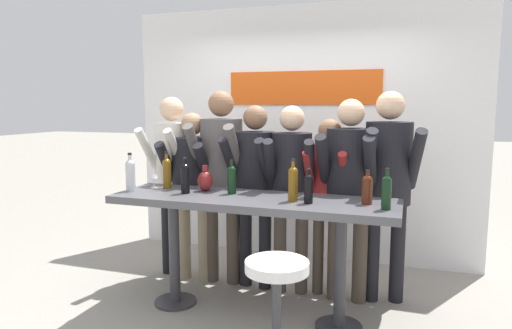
{
  "coord_description": "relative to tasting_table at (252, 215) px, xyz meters",
  "views": [
    {
      "loc": [
        1.16,
        -3.34,
        1.71
      ],
      "look_at": [
        0.0,
        0.1,
        1.23
      ],
      "focal_mm": 32.0,
      "sensor_mm": 36.0,
      "label": 1
    }
  ],
  "objects": [
    {
      "name": "wine_bottle_1",
      "position": [
        -0.57,
        -0.02,
        0.28
      ],
      "size": [
        0.07,
        0.07,
        0.3
      ],
      "color": "black",
      "rests_on": "tasting_table"
    },
    {
      "name": "wine_bottle_4",
      "position": [
        -0.21,
        0.09,
        0.28
      ],
      "size": [
        0.07,
        0.07,
        0.28
      ],
      "color": "black",
      "rests_on": "tasting_table"
    },
    {
      "name": "person_center_right",
      "position": [
        0.18,
        0.54,
        0.22
      ],
      "size": [
        0.48,
        0.58,
        1.7
      ],
      "rotation": [
        0.0,
        0.0,
        0.15
      ],
      "color": "#473D33",
      "rests_on": "ground_plane"
    },
    {
      "name": "person_far_right",
      "position": [
        0.69,
        0.53,
        0.25
      ],
      "size": [
        0.48,
        0.57,
        1.75
      ],
      "rotation": [
        0.0,
        0.0,
        -0.02
      ],
      "color": "#473D33",
      "rests_on": "ground_plane"
    },
    {
      "name": "bar_stool",
      "position": [
        0.4,
        -0.67,
        -0.35
      ],
      "size": [
        0.43,
        0.43,
        0.73
      ],
      "color": "#333338",
      "rests_on": "ground_plane"
    },
    {
      "name": "wine_bottle_0",
      "position": [
        1.02,
        -0.1,
        0.28
      ],
      "size": [
        0.07,
        0.07,
        0.29
      ],
      "color": "black",
      "rests_on": "tasting_table"
    },
    {
      "name": "person_rightmost",
      "position": [
        1.0,
        0.62,
        0.29
      ],
      "size": [
        0.53,
        0.64,
        1.82
      ],
      "rotation": [
        0.0,
        0.0,
        0.21
      ],
      "color": "black",
      "rests_on": "ground_plane"
    },
    {
      "name": "tasting_table",
      "position": [
        0.0,
        0.0,
        0.0
      ],
      "size": [
        2.27,
        0.65,
        0.98
      ],
      "color": "#4C4C51",
      "rests_on": "ground_plane"
    },
    {
      "name": "ground_plane",
      "position": [
        0.0,
        0.0,
        -0.83
      ],
      "size": [
        40.0,
        40.0,
        0.0
      ],
      "primitive_type": "plane",
      "color": "gray"
    },
    {
      "name": "person_center_left",
      "position": [
        -0.5,
        0.57,
        0.3
      ],
      "size": [
        0.49,
        0.6,
        1.83
      ],
      "rotation": [
        0.0,
        0.0,
        0.05
      ],
      "color": "#473D33",
      "rests_on": "ground_plane"
    },
    {
      "name": "person_center",
      "position": [
        -0.17,
        0.56,
        0.22
      ],
      "size": [
        0.46,
        0.56,
        1.7
      ],
      "rotation": [
        0.0,
        0.0,
        -0.08
      ],
      "color": "black",
      "rests_on": "ground_plane"
    },
    {
      "name": "wine_bottle_7",
      "position": [
        0.47,
        -0.07,
        0.27
      ],
      "size": [
        0.07,
        0.07,
        0.26
      ],
      "color": "black",
      "rests_on": "tasting_table"
    },
    {
      "name": "wine_bottle_3",
      "position": [
        -1.06,
        -0.08,
        0.3
      ],
      "size": [
        0.08,
        0.08,
        0.33
      ],
      "color": "#B7BCC1",
      "rests_on": "tasting_table"
    },
    {
      "name": "wine_glass_0",
      "position": [
        -0.96,
        0.12,
        0.27
      ],
      "size": [
        0.07,
        0.07,
        0.18
      ],
      "color": "silver",
      "rests_on": "tasting_table"
    },
    {
      "name": "wine_bottle_6",
      "position": [
        0.88,
        0.04,
        0.27
      ],
      "size": [
        0.08,
        0.08,
        0.25
      ],
      "color": "#4C1E0F",
      "rests_on": "tasting_table"
    },
    {
      "name": "decorative_vase",
      "position": [
        -0.46,
        0.13,
        0.23
      ],
      "size": [
        0.13,
        0.13,
        0.22
      ],
      "color": "maroon",
      "rests_on": "tasting_table"
    },
    {
      "name": "wine_bottle_2",
      "position": [
        0.34,
        -0.04,
        0.29
      ],
      "size": [
        0.07,
        0.07,
        0.32
      ],
      "color": "brown",
      "rests_on": "tasting_table"
    },
    {
      "name": "wine_bottle_5",
      "position": [
        -0.84,
        0.14,
        0.29
      ],
      "size": [
        0.07,
        0.07,
        0.32
      ],
      "color": "brown",
      "rests_on": "tasting_table"
    },
    {
      "name": "person_far_left",
      "position": [
        -1.03,
        0.6,
        0.28
      ],
      "size": [
        0.42,
        0.55,
        1.78
      ],
      "rotation": [
        0.0,
        0.0,
        -0.06
      ],
      "color": "black",
      "rests_on": "ground_plane"
    },
    {
      "name": "back_wall",
      "position": [
        0.0,
        1.61,
        0.56
      ],
      "size": [
        3.87,
        0.12,
        2.77
      ],
      "color": "white",
      "rests_on": "ground_plane"
    },
    {
      "name": "person_right",
      "position": [
        0.51,
        0.6,
        0.16
      ],
      "size": [
        0.37,
        0.48,
        1.58
      ],
      "rotation": [
        0.0,
        0.0,
        0.02
      ],
      "color": "#473D33",
      "rests_on": "ground_plane"
    },
    {
      "name": "person_left",
      "position": [
        -0.79,
        0.55,
        0.17
      ],
      "size": [
        0.48,
        0.55,
        1.63
      ],
      "rotation": [
        0.0,
        0.0,
        0.02
      ],
      "color": "gray",
      "rests_on": "ground_plane"
    }
  ]
}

